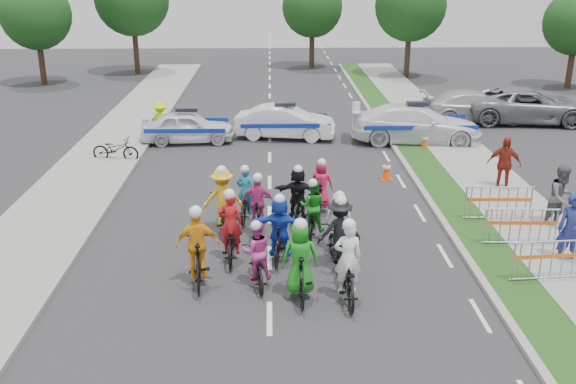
{
  "coord_description": "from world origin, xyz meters",
  "views": [
    {
      "loc": [
        0.08,
        -12.11,
        7.32
      ],
      "look_at": [
        0.53,
        4.98,
        1.1
      ],
      "focal_mm": 40.0,
      "sensor_mm": 36.0,
      "label": 1
    }
  ],
  "objects_px": {
    "spectator_2": "(504,164)",
    "marshal_hiviz": "(161,121)",
    "rider_3": "(198,254)",
    "spectator_0": "(572,229)",
    "spectator_1": "(562,197)",
    "cone_0": "(387,170)",
    "rider_6": "(231,236)",
    "tree_1": "(410,6)",
    "civilian_suv": "(528,106)",
    "barrier_2": "(498,205)",
    "rider_5": "(280,233)",
    "rider_12": "(246,201)",
    "rider_1": "(300,267)",
    "police_car_1": "(285,122)",
    "rider_8": "(312,215)",
    "rider_9": "(258,210)",
    "rider_0": "(347,272)",
    "rider_2": "(257,260)",
    "barrier_1": "(520,228)",
    "tree_0": "(36,15)",
    "cone_1": "(425,141)",
    "civilian_sedan": "(475,107)",
    "tree_4": "(312,7)",
    "rider_13": "(321,191)",
    "barrier_0": "(552,262)",
    "police_car_2": "(416,124)",
    "rider_11": "(298,198)",
    "parked_bike": "(115,149)",
    "rider_4": "(339,240)",
    "rider_7": "(338,227)",
    "police_car_0": "(188,127)"
  },
  "relations": [
    {
      "from": "barrier_0",
      "to": "tree_4",
      "type": "bearing_deg",
      "value": 96.48
    },
    {
      "from": "barrier_1",
      "to": "rider_3",
      "type": "bearing_deg",
      "value": -167.8
    },
    {
      "from": "rider_12",
      "to": "tree_4",
      "type": "height_order",
      "value": "tree_4"
    },
    {
      "from": "rider_12",
      "to": "police_car_2",
      "type": "distance_m",
      "value": 10.82
    },
    {
      "from": "rider_6",
      "to": "spectator_0",
      "type": "bearing_deg",
      "value": 176.4
    },
    {
      "from": "rider_1",
      "to": "rider_13",
      "type": "distance_m",
      "value": 5.38
    },
    {
      "from": "rider_4",
      "to": "marshal_hiviz",
      "type": "xyz_separation_m",
      "value": [
        -6.36,
        12.32,
        0.07
      ]
    },
    {
      "from": "cone_0",
      "to": "rider_6",
      "type": "bearing_deg",
      "value": -129.24
    },
    {
      "from": "rider_2",
      "to": "marshal_hiviz",
      "type": "bearing_deg",
      "value": -81.23
    },
    {
      "from": "civilian_suv",
      "to": "marshal_hiviz",
      "type": "bearing_deg",
      "value": 105.33
    },
    {
      "from": "barrier_2",
      "to": "parked_bike",
      "type": "relative_size",
      "value": 1.1
    },
    {
      "from": "rider_9",
      "to": "police_car_2",
      "type": "relative_size",
      "value": 0.34
    },
    {
      "from": "police_car_2",
      "to": "police_car_0",
      "type": "bearing_deg",
      "value": 95.48
    },
    {
      "from": "rider_4",
      "to": "rider_9",
      "type": "relative_size",
      "value": 1.1
    },
    {
      "from": "civilian_suv",
      "to": "tree_0",
      "type": "xyz_separation_m",
      "value": [
        -26.22,
        10.58,
        3.37
      ]
    },
    {
      "from": "tree_1",
      "to": "tree_0",
      "type": "bearing_deg",
      "value": -175.03
    },
    {
      "from": "rider_3",
      "to": "tree_4",
      "type": "bearing_deg",
      "value": -102.81
    },
    {
      "from": "barrier_1",
      "to": "tree_0",
      "type": "distance_m",
      "value": 32.31
    },
    {
      "from": "civilian_sedan",
      "to": "rider_0",
      "type": "bearing_deg",
      "value": 155.23
    },
    {
      "from": "police_car_1",
      "to": "cone_0",
      "type": "bearing_deg",
      "value": -139.94
    },
    {
      "from": "cone_1",
      "to": "tree_0",
      "type": "distance_m",
      "value": 25.53
    },
    {
      "from": "rider_11",
      "to": "rider_12",
      "type": "bearing_deg",
      "value": -3.89
    },
    {
      "from": "cone_0",
      "to": "tree_4",
      "type": "relative_size",
      "value": 0.11
    },
    {
      "from": "spectator_0",
      "to": "marshal_hiviz",
      "type": "relative_size",
      "value": 1.14
    },
    {
      "from": "rider_8",
      "to": "spectator_1",
      "type": "relative_size",
      "value": 0.92
    },
    {
      "from": "barrier_0",
      "to": "marshal_hiviz",
      "type": "bearing_deg",
      "value": 130.51
    },
    {
      "from": "rider_1",
      "to": "rider_8",
      "type": "height_order",
      "value": "rider_1"
    },
    {
      "from": "civilian_sedan",
      "to": "tree_4",
      "type": "xyz_separation_m",
      "value": [
        -6.76,
        16.36,
        3.45
      ]
    },
    {
      "from": "rider_11",
      "to": "marshal_hiviz",
      "type": "bearing_deg",
      "value": -52.16
    },
    {
      "from": "rider_13",
      "to": "rider_7",
      "type": "bearing_deg",
      "value": 102.56
    },
    {
      "from": "spectator_1",
      "to": "cone_0",
      "type": "height_order",
      "value": "spectator_1"
    },
    {
      "from": "spectator_2",
      "to": "rider_6",
      "type": "bearing_deg",
      "value": -134.01
    },
    {
      "from": "police_car_1",
      "to": "spectator_2",
      "type": "height_order",
      "value": "spectator_2"
    },
    {
      "from": "barrier_1",
      "to": "tree_4",
      "type": "xyz_separation_m",
      "value": [
        -3.7,
        30.54,
        3.63
      ]
    },
    {
      "from": "rider_9",
      "to": "cone_1",
      "type": "distance_m",
      "value": 10.8
    },
    {
      "from": "barrier_1",
      "to": "barrier_2",
      "type": "xyz_separation_m",
      "value": [
        0.0,
        1.76,
        0.0
      ]
    },
    {
      "from": "rider_5",
      "to": "rider_9",
      "type": "distance_m",
      "value": 1.82
    },
    {
      "from": "rider_0",
      "to": "tree_1",
      "type": "distance_m",
      "value": 30.3
    },
    {
      "from": "rider_13",
      "to": "barrier_0",
      "type": "xyz_separation_m",
      "value": [
        5.13,
        -4.8,
        -0.12
      ]
    },
    {
      "from": "rider_5",
      "to": "rider_12",
      "type": "xyz_separation_m",
      "value": [
        -0.97,
        2.85,
        -0.21
      ]
    },
    {
      "from": "rider_3",
      "to": "spectator_0",
      "type": "height_order",
      "value": "rider_3"
    },
    {
      "from": "rider_1",
      "to": "police_car_1",
      "type": "distance_m",
      "value": 13.96
    },
    {
      "from": "civilian_suv",
      "to": "barrier_2",
      "type": "distance_m",
      "value": 13.39
    },
    {
      "from": "rider_2",
      "to": "barrier_1",
      "type": "relative_size",
      "value": 0.86
    },
    {
      "from": "rider_4",
      "to": "spectator_0",
      "type": "height_order",
      "value": "rider_4"
    },
    {
      "from": "police_car_1",
      "to": "spectator_0",
      "type": "xyz_separation_m",
      "value": [
        6.91,
        -12.42,
        0.25
      ]
    },
    {
      "from": "rider_0",
      "to": "rider_8",
      "type": "relative_size",
      "value": 1.14
    },
    {
      "from": "spectator_2",
      "to": "marshal_hiviz",
      "type": "relative_size",
      "value": 1.11
    },
    {
      "from": "rider_7",
      "to": "barrier_2",
      "type": "height_order",
      "value": "rider_7"
    },
    {
      "from": "rider_6",
      "to": "tree_1",
      "type": "xyz_separation_m",
      "value": [
        9.98,
        27.02,
        3.89
      ]
    }
  ]
}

